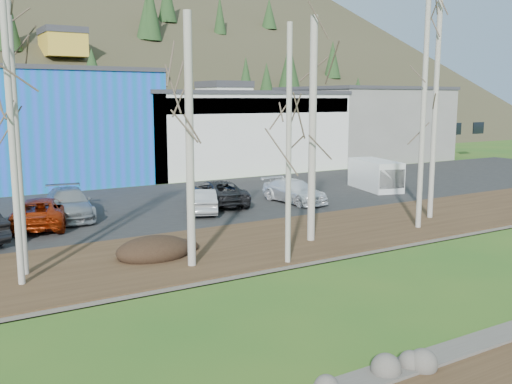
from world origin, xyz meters
TOP-DOWN VIEW (x-y plane):
  - near_bank_rocks at (0.00, 3.10)m, footprint 80.00×0.80m
  - river at (0.00, 7.20)m, footprint 80.00×8.00m
  - far_bank_rocks at (0.00, 11.30)m, footprint 80.00×0.80m
  - far_bank at (0.00, 14.50)m, footprint 80.00×7.00m
  - parking_lot at (0.00, 25.00)m, footprint 80.00×14.00m
  - building_blue at (-6.00, 39.00)m, footprint 20.40×12.24m
  - building_white at (12.00, 38.98)m, footprint 18.36×12.24m
  - building_grey at (28.00, 39.00)m, footprint 14.28×12.24m
  - dirt_mound at (-4.26, 14.56)m, footprint 2.97×2.09m
  - birch_1 at (-9.17, 13.72)m, footprint 0.22×0.22m
  - birch_2 at (-8.90, 14.82)m, footprint 0.27×0.27m
  - birch_3 at (-3.50, 12.76)m, footprint 0.29×0.29m
  - birch_4 at (-0.27, 11.30)m, footprint 0.20×0.20m
  - birch_5 at (2.46, 13.53)m, footprint 0.31×0.31m
  - birch_6 at (8.27, 12.89)m, footprint 0.24×0.24m
  - birch_7 at (10.49, 14.18)m, footprint 0.26×0.26m
  - car_2 at (-6.87, 22.28)m, footprint 3.74×5.51m
  - car_3 at (-5.32, 23.58)m, footprint 2.69×5.38m
  - car_4 at (1.08, 21.33)m, footprint 2.71×4.12m
  - car_5 at (2.85, 22.99)m, footprint 3.25×5.55m
  - car_6 at (7.05, 21.32)m, footprint 2.25×4.72m
  - van_white at (14.45, 22.35)m, footprint 2.94×4.80m

SIDE VIEW (x-z plane):
  - near_bank_rocks at x=0.00m, z-range -0.25..0.25m
  - river at x=0.00m, z-range -0.45..0.45m
  - far_bank_rocks at x=0.00m, z-range -0.23..0.23m
  - parking_lot at x=0.00m, z-range 0.00..0.14m
  - far_bank at x=0.00m, z-range 0.00..0.15m
  - dirt_mound at x=-4.26m, z-range 0.15..0.73m
  - car_4 at x=1.08m, z-range 0.14..1.42m
  - car_6 at x=7.05m, z-range 0.14..1.47m
  - car_2 at x=-6.87m, z-range 0.14..1.54m
  - car_5 at x=2.85m, z-range 0.14..1.59m
  - car_3 at x=-5.32m, z-range 0.14..1.64m
  - van_white at x=14.45m, z-range 0.14..2.10m
  - building_white at x=12.00m, z-range 0.01..6.81m
  - building_grey at x=28.00m, z-range 0.01..7.31m
  - building_blue at x=-6.00m, z-range 0.01..8.31m
  - birch_4 at x=-0.27m, z-range 0.15..8.79m
  - birch_3 at x=-3.50m, z-range 0.15..9.12m
  - birch_2 at x=-8.90m, z-range 0.15..9.26m
  - birch_5 at x=2.46m, z-range 0.15..9.48m
  - birch_1 at x=-9.17m, z-range 0.15..10.09m
  - birch_6 at x=8.27m, z-range 0.15..10.88m
  - birch_7 at x=10.49m, z-range 0.15..12.54m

